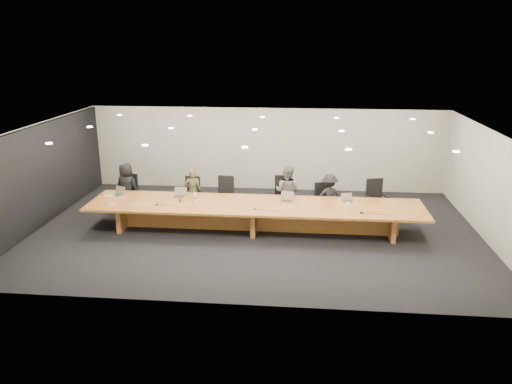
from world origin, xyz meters
TOP-DOWN VIEW (x-y plane):
  - ground at (0.00, 0.00)m, footprint 12.00×12.00m
  - back_wall at (0.00, 4.00)m, footprint 12.00×0.02m
  - left_wall_panel at (-5.94, 0.00)m, footprint 0.08×7.84m
  - conference_table at (0.00, 0.00)m, footprint 9.00×1.80m
  - chair_far_left at (-3.98, 1.29)m, footprint 0.64×0.64m
  - chair_left at (-2.06, 1.29)m, footprint 0.64×0.64m
  - chair_mid_left at (-1.02, 1.24)m, footprint 0.62×0.62m
  - chair_mid_right at (0.71, 1.34)m, footprint 0.66×0.66m
  - chair_right at (1.88, 1.35)m, footprint 0.65×0.65m
  - chair_far_right at (3.40, 1.26)m, footprint 0.74×0.74m
  - person_a at (-4.00, 1.27)m, footprint 0.81×0.62m
  - person_b at (-1.96, 1.20)m, footprint 0.54×0.39m
  - person_c at (0.82, 1.18)m, footprint 0.91×0.82m
  - person_d at (2.02, 1.13)m, footprint 0.94×0.66m
  - laptop_a at (-3.95, 0.39)m, footprint 0.39×0.34m
  - laptop_b at (-2.17, 0.40)m, footprint 0.38×0.29m
  - laptop_d at (0.84, 0.27)m, footprint 0.40×0.33m
  - laptop_e at (2.50, 0.43)m, footprint 0.34×0.29m
  - water_bottle at (-1.63, 0.02)m, footprint 0.09×0.09m
  - amber_mug at (-2.05, 0.02)m, footprint 0.10×0.10m
  - paper_cup_near at (1.33, 0.42)m, footprint 0.08×0.08m
  - paper_cup_far at (2.47, 0.10)m, footprint 0.11×0.11m
  - notepad at (-4.18, 0.36)m, footprint 0.23×0.18m
  - lime_gadget at (-4.19, 0.34)m, footprint 0.15×0.10m
  - av_box at (-3.79, -0.46)m, footprint 0.21×0.18m
  - mic_left at (-2.61, -0.30)m, footprint 0.13×0.13m
  - mic_center at (0.04, -0.41)m, footprint 0.12×0.12m
  - mic_right at (2.78, -0.45)m, footprint 0.17×0.17m

SIDE VIEW (x-z plane):
  - ground at x=0.00m, z-range 0.00..0.00m
  - chair_right at x=1.88m, z-range 0.00..1.00m
  - conference_table at x=0.00m, z-range 0.15..0.90m
  - chair_left at x=-2.06m, z-range 0.00..1.10m
  - chair_far_left at x=-3.98m, z-range 0.00..1.12m
  - chair_mid_left at x=-1.02m, z-range 0.00..1.15m
  - chair_far_right at x=3.40m, z-range 0.00..1.17m
  - chair_mid_right at x=0.71m, z-range 0.00..1.18m
  - person_d at x=2.02m, z-range 0.00..1.33m
  - person_b at x=-1.96m, z-range 0.00..1.36m
  - person_a at x=-4.00m, z-range 0.00..1.47m
  - notepad at x=-4.18m, z-range 0.75..0.76m
  - mic_center at x=0.04m, z-range 0.75..0.78m
  - av_box at x=-3.79m, z-range 0.75..0.78m
  - mic_left at x=-2.61m, z-range 0.75..0.78m
  - mic_right at x=2.78m, z-range 0.75..0.78m
  - person_c at x=0.82m, z-range 0.00..1.54m
  - lime_gadget at x=-4.19m, z-range 0.76..0.79m
  - paper_cup_near at x=1.33m, z-range 0.75..0.84m
  - amber_mug at x=-2.05m, z-range 0.75..0.85m
  - paper_cup_far at x=2.47m, z-range 0.75..0.85m
  - laptop_e at x=2.50m, z-range 0.75..0.98m
  - water_bottle at x=-1.63m, z-range 0.75..1.00m
  - laptop_a at x=-3.95m, z-range 0.75..1.00m
  - laptop_b at x=-2.17m, z-range 0.75..1.03m
  - laptop_d at x=0.84m, z-range 0.75..1.03m
  - left_wall_panel at x=-5.94m, z-range 0.00..2.74m
  - back_wall at x=0.00m, z-range 0.00..2.80m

